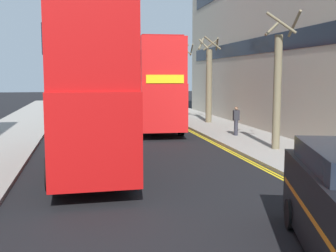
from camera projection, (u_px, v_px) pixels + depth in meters
The scene contains 10 objects.
sidewalk_right at pixel (269, 146), 20.17m from camera, with size 4.00×80.00×0.14m, color gray.
kerb_line_outer at pixel (244, 157), 17.82m from camera, with size 0.10×56.00×0.01m, color yellow.
kerb_line_inner at pixel (240, 157), 17.78m from camera, with size 0.10×56.00×0.01m, color yellow.
double_decker_bus_away at pixel (87, 87), 15.85m from camera, with size 2.98×10.86×5.64m.
double_decker_bus_oncoming at pixel (152, 82), 27.14m from camera, with size 3.12×10.89×5.64m.
pedestrian_far at pixel (236, 120), 23.35m from camera, with size 0.34×0.22×1.62m.
street_tree_near at pixel (209, 82), 29.70m from camera, with size 1.68×1.60×6.05m.
street_tree_mid at pixel (184, 80), 36.74m from camera, with size 1.68×1.62×6.17m.
street_tree_far at pixel (278, 87), 18.81m from camera, with size 1.69×1.49×6.14m.
townhouse_terrace_right at pixel (315, 24), 28.74m from camera, with size 10.08×28.00×14.03m.
Camera 1 is at (-2.25, -2.53, 3.46)m, focal length 44.73 mm.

